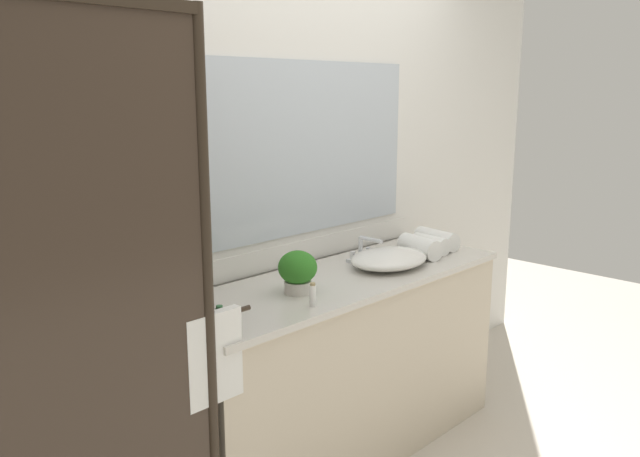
{
  "coord_description": "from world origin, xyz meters",
  "views": [
    {
      "loc": [
        -2.12,
        -1.92,
        1.74
      ],
      "look_at": [
        -0.15,
        0.0,
        1.15
      ],
      "focal_mm": 36.01,
      "sensor_mm": 36.0,
      "label": 1
    }
  ],
  "objects_px": {
    "amenity_bottle_body_wash": "(220,316)",
    "rolled_towel_far_edge": "(420,247)",
    "rolled_towel_middle": "(430,244)",
    "sink_basin": "(389,259)",
    "potted_plant": "(298,270)",
    "amenity_bottle_conditioner": "(313,295)",
    "rolled_towel_near_edge": "(437,239)",
    "faucet": "(362,252)"
  },
  "relations": [
    {
      "from": "potted_plant",
      "to": "rolled_towel_middle",
      "type": "height_order",
      "value": "potted_plant"
    },
    {
      "from": "sink_basin",
      "to": "rolled_towel_far_edge",
      "type": "bearing_deg",
      "value": 1.56
    },
    {
      "from": "rolled_towel_near_edge",
      "to": "rolled_towel_far_edge",
      "type": "xyz_separation_m",
      "value": [
        -0.22,
        -0.04,
        0.0
      ]
    },
    {
      "from": "sink_basin",
      "to": "faucet",
      "type": "height_order",
      "value": "faucet"
    },
    {
      "from": "amenity_bottle_body_wash",
      "to": "sink_basin",
      "type": "bearing_deg",
      "value": 2.47
    },
    {
      "from": "sink_basin",
      "to": "faucet",
      "type": "distance_m",
      "value": 0.17
    },
    {
      "from": "amenity_bottle_body_wash",
      "to": "rolled_towel_near_edge",
      "type": "height_order",
      "value": "rolled_towel_near_edge"
    },
    {
      "from": "faucet",
      "to": "rolled_towel_far_edge",
      "type": "relative_size",
      "value": 0.71
    },
    {
      "from": "potted_plant",
      "to": "rolled_towel_near_edge",
      "type": "distance_m",
      "value": 1.08
    },
    {
      "from": "potted_plant",
      "to": "amenity_bottle_conditioner",
      "type": "distance_m",
      "value": 0.19
    },
    {
      "from": "amenity_bottle_conditioner",
      "to": "rolled_towel_far_edge",
      "type": "xyz_separation_m",
      "value": [
        0.94,
        0.15,
        0.01
      ]
    },
    {
      "from": "sink_basin",
      "to": "faucet",
      "type": "relative_size",
      "value": 2.49
    },
    {
      "from": "amenity_bottle_conditioner",
      "to": "rolled_towel_middle",
      "type": "relative_size",
      "value": 0.48
    },
    {
      "from": "amenity_bottle_conditioner",
      "to": "faucet",
      "type": "bearing_deg",
      "value": 25.13
    },
    {
      "from": "amenity_bottle_conditioner",
      "to": "potted_plant",
      "type": "bearing_deg",
      "value": 65.27
    },
    {
      "from": "faucet",
      "to": "potted_plant",
      "type": "relative_size",
      "value": 0.92
    },
    {
      "from": "potted_plant",
      "to": "rolled_towel_near_edge",
      "type": "height_order",
      "value": "potted_plant"
    },
    {
      "from": "faucet",
      "to": "potted_plant",
      "type": "xyz_separation_m",
      "value": [
        -0.59,
        -0.15,
        0.06
      ]
    },
    {
      "from": "amenity_bottle_conditioner",
      "to": "sink_basin",
      "type": "bearing_deg",
      "value": 12.21
    },
    {
      "from": "sink_basin",
      "to": "faucet",
      "type": "bearing_deg",
      "value": 90.0
    },
    {
      "from": "rolled_towel_far_edge",
      "to": "amenity_bottle_conditioner",
      "type": "bearing_deg",
      "value": -170.75
    },
    {
      "from": "amenity_bottle_conditioner",
      "to": "rolled_towel_near_edge",
      "type": "bearing_deg",
      "value": 9.56
    },
    {
      "from": "rolled_towel_far_edge",
      "to": "faucet",
      "type": "bearing_deg",
      "value": 148.53
    },
    {
      "from": "amenity_bottle_body_wash",
      "to": "rolled_towel_far_edge",
      "type": "height_order",
      "value": "rolled_towel_far_edge"
    },
    {
      "from": "amenity_bottle_conditioner",
      "to": "rolled_towel_near_edge",
      "type": "distance_m",
      "value": 1.17
    },
    {
      "from": "amenity_bottle_body_wash",
      "to": "rolled_towel_middle",
      "type": "xyz_separation_m",
      "value": [
        1.43,
        0.06,
        0.01
      ]
    },
    {
      "from": "amenity_bottle_body_wash",
      "to": "rolled_towel_far_edge",
      "type": "distance_m",
      "value": 1.32
    },
    {
      "from": "rolled_towel_near_edge",
      "to": "rolled_towel_far_edge",
      "type": "bearing_deg",
      "value": -169.12
    },
    {
      "from": "faucet",
      "to": "rolled_towel_near_edge",
      "type": "relative_size",
      "value": 0.67
    },
    {
      "from": "sink_basin",
      "to": "amenity_bottle_body_wash",
      "type": "distance_m",
      "value": 1.06
    },
    {
      "from": "potted_plant",
      "to": "amenity_bottle_conditioner",
      "type": "bearing_deg",
      "value": -114.73
    },
    {
      "from": "amenity_bottle_body_wash",
      "to": "rolled_towel_middle",
      "type": "height_order",
      "value": "rolled_towel_middle"
    },
    {
      "from": "sink_basin",
      "to": "potted_plant",
      "type": "height_order",
      "value": "potted_plant"
    },
    {
      "from": "faucet",
      "to": "sink_basin",
      "type": "bearing_deg",
      "value": -90.0
    },
    {
      "from": "amenity_bottle_body_wash",
      "to": "amenity_bottle_conditioner",
      "type": "xyz_separation_m",
      "value": [
        0.38,
        -0.1,
        0.01
      ]
    },
    {
      "from": "sink_basin",
      "to": "amenity_bottle_body_wash",
      "type": "relative_size",
      "value": 5.77
    },
    {
      "from": "amenity_bottle_conditioner",
      "to": "amenity_bottle_body_wash",
      "type": "bearing_deg",
      "value": 165.45
    },
    {
      "from": "amenity_bottle_body_wash",
      "to": "rolled_towel_middle",
      "type": "relative_size",
      "value": 0.36
    },
    {
      "from": "rolled_towel_middle",
      "to": "potted_plant",
      "type": "bearing_deg",
      "value": 179.86
    },
    {
      "from": "rolled_towel_far_edge",
      "to": "rolled_towel_near_edge",
      "type": "bearing_deg",
      "value": 10.88
    },
    {
      "from": "amenity_bottle_conditioner",
      "to": "rolled_towel_near_edge",
      "type": "height_order",
      "value": "rolled_towel_near_edge"
    },
    {
      "from": "sink_basin",
      "to": "potted_plant",
      "type": "relative_size",
      "value": 2.29
    }
  ]
}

